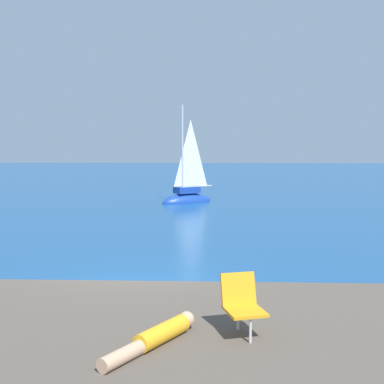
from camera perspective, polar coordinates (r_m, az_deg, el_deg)
name	(u,v)px	position (r m, az deg, el deg)	size (l,w,h in m)	color
ground_plane	(139,290)	(11.43, -6.05, -10.95)	(160.00, 160.00, 0.00)	navy
shore_ledge	(183,345)	(7.54, -1.05, -16.96)	(8.24, 4.34, 0.67)	brown
boulder_seaward	(64,308)	(10.50, -14.36, -12.58)	(0.96, 0.77, 0.53)	#4C4F3F
boulder_inland	(297,312)	(10.11, 11.78, -13.23)	(0.82, 0.65, 0.45)	brown
sailboat_near	(187,197)	(28.01, -0.55, -0.56)	(3.16, 2.66, 5.93)	#193D99
person_sunbather	(156,337)	(6.61, -4.12, -16.05)	(1.04, 1.57, 0.25)	gold
beach_chair	(242,302)	(6.89, 5.67, -12.28)	(0.63, 0.71, 0.80)	orange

